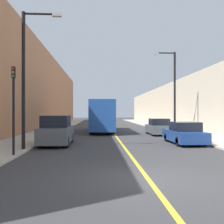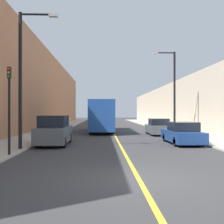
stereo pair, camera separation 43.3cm
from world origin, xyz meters
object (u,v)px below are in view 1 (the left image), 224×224
Objects in this scene: bus at (101,115)px; car_right_mid at (159,127)px; street_lamp_right at (173,88)px; street_lamp_left at (27,72)px; traffic_light at (14,107)px; car_right_near at (184,134)px; parked_suv_left at (57,131)px.

bus is 7.11m from car_right_mid.
bus is 1.41× the size of street_lamp_right.
traffic_light is at bearing -92.00° from street_lamp_left.
car_right_near is 8.26m from street_lamp_right.
parked_suv_left is 4.60m from street_lamp_left.
street_lamp_right is (9.96, 7.39, 3.63)m from parked_suv_left.
car_right_near is 0.60× the size of street_lamp_left.
traffic_light is at bearing -105.04° from bus.
street_lamp_right reaches higher than bus.
bus is at bearing 140.73° from car_right_mid.
street_lamp_left is (-9.80, -10.04, 3.72)m from car_right_mid.
bus is 12.24m from parked_suv_left.
car_right_mid is (5.43, -4.44, -1.11)m from bus.
street_lamp_left is 0.97× the size of street_lamp_right.
bus is at bearing 75.21° from parked_suv_left.
parked_suv_left is 0.60× the size of street_lamp_left.
car_right_near is 7.16m from car_right_mid.
parked_suv_left reaches higher than car_right_mid.
traffic_light reaches higher than parked_suv_left.
car_right_mid is at bearing 40.73° from parked_suv_left.
car_right_mid is at bearing -178.85° from street_lamp_right.
traffic_light is at bearing -153.84° from car_right_near.
bus is 2.40× the size of car_right_near.
car_right_near is 11.24m from traffic_light.
street_lamp_left reaches higher than car_right_near.
parked_suv_left is 1.08× the size of car_right_mid.
traffic_light is at bearing -133.02° from street_lamp_right.
street_lamp_right is at bearing 46.98° from traffic_light.
parked_suv_left is at bearing -139.27° from car_right_mid.
traffic_light reaches higher than bus.
street_lamp_right is (11.21, 10.07, 0.11)m from street_lamp_left.
street_lamp_right is at bearing -32.81° from bus.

